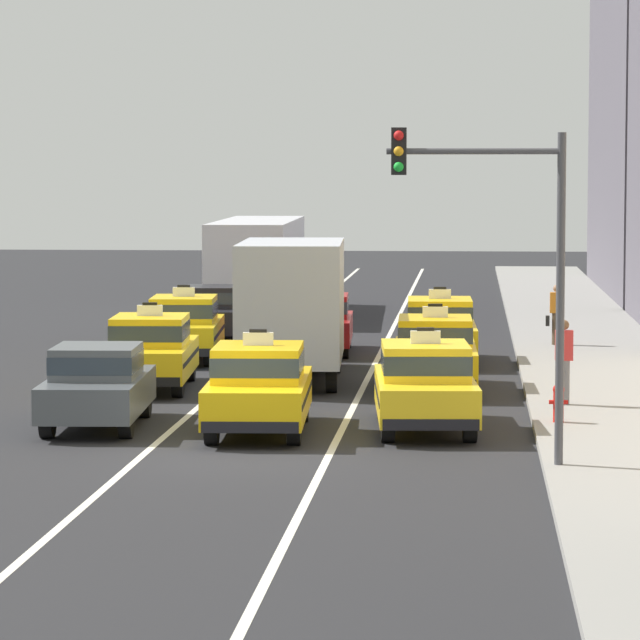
# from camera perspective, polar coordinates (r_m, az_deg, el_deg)

# --- Properties ---
(ground_plane) EXTENTS (160.00, 160.00, 0.00)m
(ground_plane) POSITION_cam_1_polar(r_m,az_deg,el_deg) (31.43, -2.67, -4.27)
(ground_plane) COLOR #232326
(lane_stripe_left_center) EXTENTS (0.14, 80.00, 0.01)m
(lane_stripe_left_center) POSITION_cam_1_polar(r_m,az_deg,el_deg) (51.33, -1.56, -0.78)
(lane_stripe_left_center) COLOR silver
(lane_stripe_left_center) RESTS_ON ground
(lane_stripe_center_right) EXTENTS (0.14, 80.00, 0.01)m
(lane_stripe_center_right) POSITION_cam_1_polar(r_m,az_deg,el_deg) (51.08, 2.01, -0.80)
(lane_stripe_center_right) COLOR silver
(lane_stripe_center_right) RESTS_ON ground
(sidewalk_curb) EXTENTS (4.00, 90.00, 0.15)m
(sidewalk_curb) POSITION_cam_1_polar(r_m,az_deg,el_deg) (46.15, 8.68, -1.36)
(sidewalk_curb) COLOR gray
(sidewalk_curb) RESTS_ON ground
(sedan_left_nearest) EXTENTS (2.02, 4.40, 1.58)m
(sedan_left_nearest) POSITION_cam_1_polar(r_m,az_deg,el_deg) (35.01, -6.96, -1.98)
(sedan_left_nearest) COLOR black
(sedan_left_nearest) RESTS_ON ground
(taxi_left_second) EXTENTS (2.11, 4.67, 1.96)m
(taxi_left_second) POSITION_cam_1_polar(r_m,az_deg,el_deg) (41.02, -5.30, -0.95)
(taxi_left_second) COLOR black
(taxi_left_second) RESTS_ON ground
(taxi_left_third) EXTENTS (2.13, 4.67, 1.96)m
(taxi_left_third) POSITION_cam_1_polar(r_m,az_deg,el_deg) (47.20, -4.26, -0.20)
(taxi_left_third) COLOR black
(taxi_left_third) RESTS_ON ground
(sedan_left_fourth) EXTENTS (2.08, 4.42, 1.58)m
(sedan_left_fourth) POSITION_cam_1_polar(r_m,az_deg,el_deg) (52.60, -3.35, 0.27)
(sedan_left_fourth) COLOR black
(sedan_left_fourth) RESTS_ON ground
(bus_left_fifth) EXTENTS (2.87, 11.28, 3.22)m
(bus_left_fifth) POSITION_cam_1_polar(r_m,az_deg,el_deg) (61.78, -1.95, 1.84)
(bus_left_fifth) COLOR black
(bus_left_fifth) RESTS_ON ground
(taxi_center_nearest) EXTENTS (2.01, 4.63, 1.96)m
(taxi_center_nearest) POSITION_cam_1_polar(r_m,az_deg,el_deg) (34.05, -1.93, -2.08)
(taxi_center_nearest) COLOR black
(taxi_center_nearest) RESTS_ON ground
(box_truck_center_second) EXTENTS (2.57, 7.06, 3.27)m
(box_truck_center_second) POSITION_cam_1_polar(r_m,az_deg,el_deg) (42.55, -0.84, 0.49)
(box_truck_center_second) COLOR black
(box_truck_center_second) RESTS_ON ground
(sedan_center_third) EXTENTS (1.95, 4.38, 1.58)m
(sedan_center_third) POSITION_cam_1_polar(r_m,az_deg,el_deg) (48.94, -0.05, -0.05)
(sedan_center_third) COLOR black
(sedan_center_third) RESTS_ON ground
(taxi_right_nearest) EXTENTS (2.13, 4.67, 1.96)m
(taxi_right_nearest) POSITION_cam_1_polar(r_m,az_deg,el_deg) (34.42, 3.29, -2.02)
(taxi_right_nearest) COLOR black
(taxi_right_nearest) RESTS_ON ground
(taxi_right_second) EXTENTS (1.93, 4.60, 1.96)m
(taxi_right_second) POSITION_cam_1_polar(r_m,az_deg,el_deg) (40.52, 3.61, -1.01)
(taxi_right_second) COLOR black
(taxi_right_second) RESTS_ON ground
(taxi_right_third) EXTENTS (1.95, 4.61, 1.96)m
(taxi_right_third) POSITION_cam_1_polar(r_m,az_deg,el_deg) (46.38, 3.75, -0.28)
(taxi_right_third) COLOR black
(taxi_right_third) RESTS_ON ground
(pedestrian_near_crosswalk) EXTENTS (0.36, 0.24, 1.72)m
(pedestrian_near_crosswalk) POSITION_cam_1_polar(r_m,az_deg,el_deg) (37.36, 7.62, -1.30)
(pedestrian_near_crosswalk) COLOR slate
(pedestrian_near_crosswalk) RESTS_ON sidewalk_curb
(pedestrian_mid_block) EXTENTS (0.47, 0.24, 1.64)m
(pedestrian_mid_block) POSITION_cam_1_polar(r_m,az_deg,el_deg) (50.15, 7.37, 0.17)
(pedestrian_mid_block) COLOR #473828
(pedestrian_mid_block) RESTS_ON sidewalk_curb
(fire_hydrant) EXTENTS (0.36, 0.22, 0.73)m
(fire_hydrant) POSITION_cam_1_polar(r_m,az_deg,el_deg) (34.79, 7.45, -2.53)
(fire_hydrant) COLOR red
(fire_hydrant) RESTS_ON sidewalk_curb
(traffic_light_pole) EXTENTS (2.87, 0.33, 5.58)m
(traffic_light_pole) POSITION_cam_1_polar(r_m,az_deg,el_deg) (29.47, 5.65, 2.58)
(traffic_light_pole) COLOR #47474C
(traffic_light_pole) RESTS_ON ground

